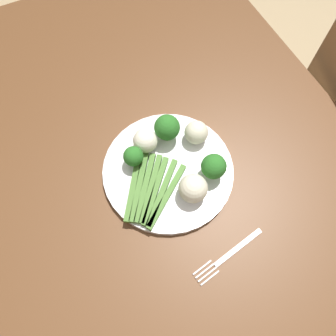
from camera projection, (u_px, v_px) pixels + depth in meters
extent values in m
cube|color=tan|center=(156.00, 239.00, 1.39)|extent=(6.00, 6.00, 0.02)
cube|color=brown|center=(144.00, 173.00, 0.73)|extent=(1.32, 1.00, 0.04)
cylinder|color=brown|center=(187.00, 52.00, 1.36)|extent=(0.07, 0.07, 0.70)
cylinder|color=#9E754C|center=(308.00, 225.00, 1.18)|extent=(0.04, 0.04, 0.45)
cylinder|color=#9E754C|center=(272.00, 147.00, 1.31)|extent=(0.04, 0.04, 0.45)
cylinder|color=white|center=(168.00, 170.00, 0.70)|extent=(0.29, 0.29, 0.01)
cube|color=#47752D|center=(167.00, 196.00, 0.66)|extent=(0.10, 0.13, 0.01)
cube|color=#47752D|center=(162.00, 192.00, 0.66)|extent=(0.12, 0.12, 0.01)
cube|color=#47752D|center=(157.00, 190.00, 0.66)|extent=(0.12, 0.11, 0.01)
cube|color=#47752D|center=(151.00, 188.00, 0.67)|extent=(0.13, 0.11, 0.01)
cube|color=#47752D|center=(145.00, 187.00, 0.67)|extent=(0.13, 0.10, 0.01)
cube|color=#47752D|center=(139.00, 187.00, 0.67)|extent=(0.14, 0.10, 0.01)
cube|color=#47752D|center=(133.00, 186.00, 0.67)|extent=(0.14, 0.10, 0.01)
cylinder|color=#568E33|center=(167.00, 135.00, 0.72)|extent=(0.02, 0.02, 0.02)
sphere|color=#286B23|center=(167.00, 127.00, 0.69)|extent=(0.06, 0.06, 0.06)
cylinder|color=#568E33|center=(212.00, 172.00, 0.68)|extent=(0.02, 0.02, 0.02)
sphere|color=#286B23|center=(214.00, 166.00, 0.65)|extent=(0.05, 0.05, 0.05)
cylinder|color=#568E33|center=(134.00, 161.00, 0.69)|extent=(0.02, 0.02, 0.02)
sphere|color=#286B23|center=(133.00, 156.00, 0.67)|extent=(0.04, 0.04, 0.04)
sphere|color=beige|center=(193.00, 188.00, 0.64)|extent=(0.06, 0.06, 0.06)
sphere|color=beige|center=(196.00, 132.00, 0.70)|extent=(0.05, 0.05, 0.05)
sphere|color=silver|center=(145.00, 141.00, 0.69)|extent=(0.05, 0.05, 0.05)
cube|color=silver|center=(238.00, 247.00, 0.63)|extent=(0.03, 0.12, 0.00)
cube|color=silver|center=(202.00, 268.00, 0.62)|extent=(0.01, 0.04, 0.00)
cube|color=silver|center=(205.00, 271.00, 0.62)|extent=(0.01, 0.04, 0.00)
cube|color=silver|center=(207.00, 274.00, 0.61)|extent=(0.01, 0.04, 0.00)
cube|color=silver|center=(210.00, 278.00, 0.61)|extent=(0.01, 0.04, 0.00)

